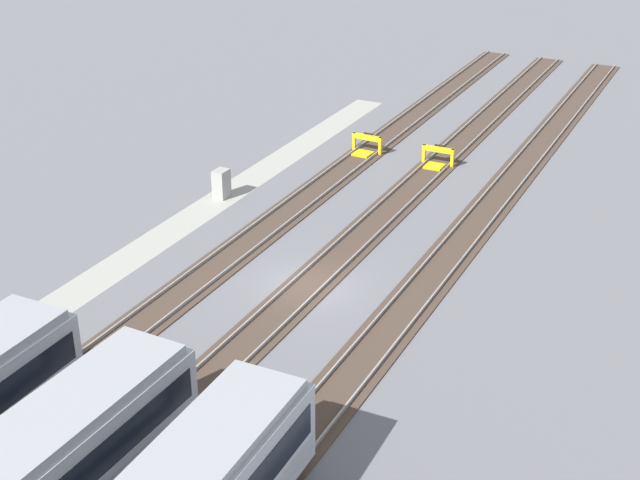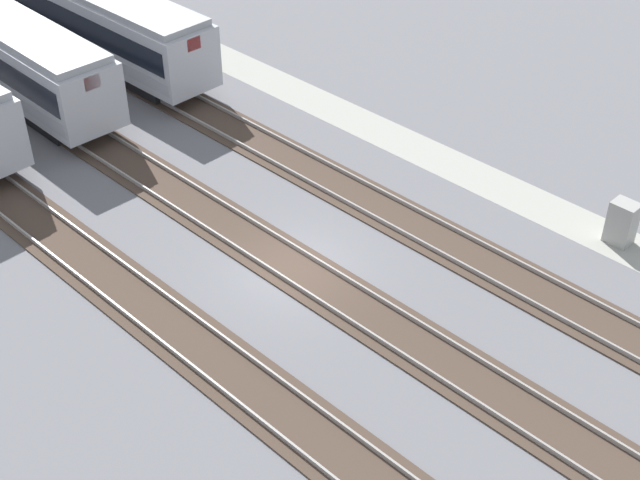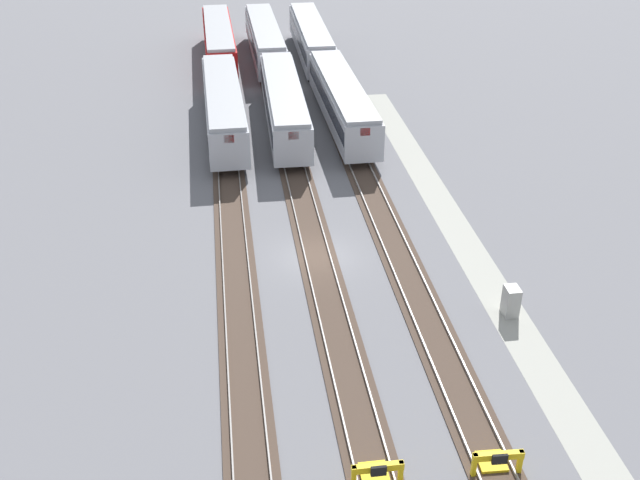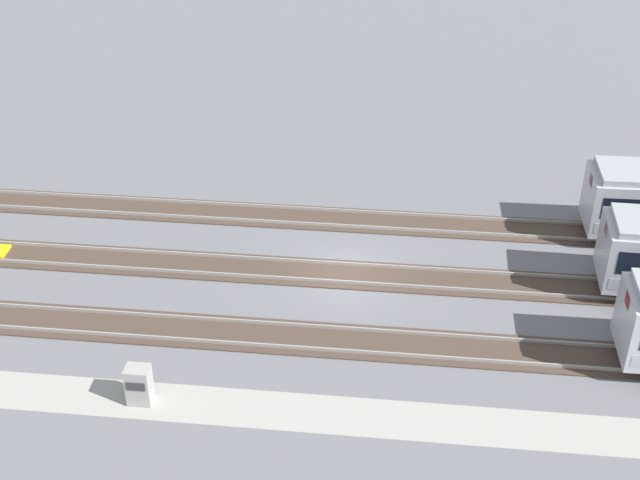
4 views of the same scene
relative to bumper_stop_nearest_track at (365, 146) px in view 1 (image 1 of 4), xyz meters
name	(u,v)px [view 1 (image 1 of 4)]	position (x,y,z in m)	size (l,w,h in m)	color
ground_plane	(308,286)	(16.75, 4.69, -0.51)	(400.00, 400.00, 0.00)	slate
service_walkway	(147,247)	(16.75, -4.20, -0.51)	(54.00, 2.00, 0.01)	#9E9E93
rail_track_nearest	(220,264)	(16.75, 0.01, -0.47)	(90.00, 2.24, 0.21)	#47382D
rail_track_near_inner	(308,285)	(16.75, 4.69, -0.47)	(90.00, 2.24, 0.21)	#47382D
rail_track_middle	(405,309)	(16.75, 9.37, -0.47)	(90.00, 2.24, 0.21)	#47382D
bumper_stop_nearest_track	(365,146)	(0.00, 0.00, 0.00)	(1.38, 2.01, 1.22)	gold
bumper_stop_near_inner_track	(437,158)	(0.06, 4.69, 0.00)	(1.34, 2.00, 1.22)	gold
electrical_cabinet	(221,184)	(9.83, -4.26, 0.29)	(0.90, 0.73, 1.60)	#9E9E99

